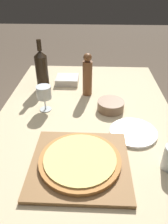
{
  "coord_description": "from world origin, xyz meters",
  "views": [
    {
      "loc": [
        0.03,
        -0.95,
        1.38
      ],
      "look_at": [
        -0.01,
        -0.02,
        0.78
      ],
      "focal_mm": 35.0,
      "sensor_mm": 36.0,
      "label": 1
    }
  ],
  "objects_px": {
    "pizza": "(80,160)",
    "wine_glass": "(44,93)",
    "pepper_mill": "(87,76)",
    "small_bowl": "(111,106)",
    "wine_bottle": "(42,69)"
  },
  "relations": [
    {
      "from": "pizza",
      "to": "pepper_mill",
      "type": "height_order",
      "value": "pepper_mill"
    },
    {
      "from": "pizza",
      "to": "wine_glass",
      "type": "distance_m",
      "value": 0.47
    },
    {
      "from": "small_bowl",
      "to": "pepper_mill",
      "type": "bearing_deg",
      "value": 128.32
    },
    {
      "from": "wine_bottle",
      "to": "wine_glass",
      "type": "xyz_separation_m",
      "value": [
        0.07,
        -0.27,
        -0.03
      ]
    },
    {
      "from": "pizza",
      "to": "small_bowl",
      "type": "bearing_deg",
      "value": 70.92
    },
    {
      "from": "wine_bottle",
      "to": "small_bowl",
      "type": "height_order",
      "value": "wine_bottle"
    },
    {
      "from": "pepper_mill",
      "to": "small_bowl",
      "type": "xyz_separation_m",
      "value": [
        0.14,
        -0.18,
        -0.1
      ]
    },
    {
      "from": "pepper_mill",
      "to": "small_bowl",
      "type": "height_order",
      "value": "pepper_mill"
    },
    {
      "from": "wine_bottle",
      "to": "small_bowl",
      "type": "relative_size",
      "value": 2.15
    },
    {
      "from": "small_bowl",
      "to": "wine_glass",
      "type": "bearing_deg",
      "value": -177.55
    },
    {
      "from": "pepper_mill",
      "to": "wine_glass",
      "type": "distance_m",
      "value": 0.3
    },
    {
      "from": "pizza",
      "to": "pepper_mill",
      "type": "bearing_deg",
      "value": 89.46
    },
    {
      "from": "small_bowl",
      "to": "pizza",
      "type": "bearing_deg",
      "value": -109.08
    },
    {
      "from": "wine_bottle",
      "to": "pepper_mill",
      "type": "relative_size",
      "value": 1.2
    },
    {
      "from": "wine_glass",
      "to": "small_bowl",
      "type": "height_order",
      "value": "wine_glass"
    }
  ]
}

